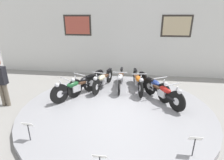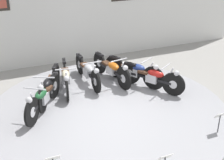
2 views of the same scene
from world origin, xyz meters
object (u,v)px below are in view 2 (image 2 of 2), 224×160
object	(u,v)px
info_placard_front_centre	(165,160)
motorcycle_blue	(134,70)
motorcycle_cream	(66,77)
motorcycle_silver	(88,71)
motorcycle_green	(43,96)
info_placard_front_right	(220,118)
motorcycle_orange	(112,69)
motorcycle_red	(152,77)
motorcycle_black	(49,85)

from	to	relation	value
info_placard_front_centre	motorcycle_blue	bearing A→B (deg)	71.38
motorcycle_cream	motorcycle_silver	bearing A→B (deg)	11.39
motorcycle_green	info_placard_front_right	bearing A→B (deg)	-35.64
motorcycle_cream	info_placard_front_centre	distance (m)	4.10
motorcycle_blue	info_placard_front_centre	world-z (taller)	motorcycle_blue
info_placard_front_right	motorcycle_cream	bearing A→B (deg)	127.18
motorcycle_green	info_placard_front_centre	xyz separation A→B (m)	(1.51, -3.12, -0.03)
motorcycle_blue	info_placard_front_centre	size ratio (longest dim) A/B	3.50
motorcycle_green	motorcycle_cream	size ratio (longest dim) A/B	0.88
motorcycle_green	motorcycle_orange	size ratio (longest dim) A/B	0.85
motorcycle_silver	motorcycle_blue	size ratio (longest dim) A/B	1.11
motorcycle_green	motorcycle_orange	world-z (taller)	motorcycle_green
motorcycle_silver	motorcycle_orange	distance (m)	0.70
motorcycle_green	motorcycle_silver	xyz separation A→B (m)	(1.51, 1.07, -0.02)
motorcycle_green	motorcycle_red	distance (m)	3.01
info_placard_front_right	motorcycle_red	bearing A→B (deg)	97.56
motorcycle_orange	motorcycle_red	size ratio (longest dim) A/B	1.17
motorcycle_cream	info_placard_front_centre	bearing A→B (deg)	-80.31
motorcycle_black	motorcycle_blue	bearing A→B (deg)	0.01
motorcycle_green	motorcycle_blue	distance (m)	2.80
motorcycle_green	motorcycle_orange	xyz separation A→B (m)	(2.20, 0.93, -0.01)
motorcycle_red	info_placard_front_centre	distance (m)	3.46
info_placard_front_right	motorcycle_blue	bearing A→B (deg)	101.34
info_placard_front_centre	motorcycle_black	bearing A→B (deg)	108.60
motorcycle_black	info_placard_front_right	bearing A→B (deg)	-43.85
motorcycle_green	info_placard_front_centre	bearing A→B (deg)	-64.20
motorcycle_red	info_placard_front_right	bearing A→B (deg)	-82.44
motorcycle_blue	motorcycle_red	distance (m)	0.61
motorcycle_orange	motorcycle_blue	distance (m)	0.67
motorcycle_black	info_placard_front_right	size ratio (longest dim) A/B	3.57
motorcycle_black	motorcycle_silver	world-z (taller)	motorcycle_black
motorcycle_cream	motorcycle_red	bearing A→B (deg)	-22.92
motorcycle_cream	info_placard_front_right	size ratio (longest dim) A/B	3.78
motorcycle_cream	motorcycle_green	bearing A→B (deg)	-131.35
motorcycle_orange	motorcycle_black	bearing A→B (deg)	-168.76
motorcycle_black	motorcycle_green	bearing A→B (deg)	-116.55
motorcycle_orange	info_placard_front_centre	distance (m)	4.10
motorcycle_red	motorcycle_orange	bearing A→B (deg)	131.32
motorcycle_orange	motorcycle_red	distance (m)	1.24
motorcycle_red	motorcycle_blue	bearing A→B (deg)	116.32
motorcycle_black	motorcycle_blue	size ratio (longest dim) A/B	1.02
motorcycle_black	motorcycle_red	bearing A→B (deg)	-11.34
motorcycle_orange	motorcycle_blue	world-z (taller)	motorcycle_blue
info_placard_front_right	info_placard_front_centre	bearing A→B (deg)	-158.23
motorcycle_black	motorcycle_red	distance (m)	2.79
motorcycle_silver	motorcycle_red	bearing A→B (deg)	-35.35
motorcycle_blue	info_placard_front_right	bearing A→B (deg)	-78.66
motorcycle_silver	info_placard_front_right	bearing A→B (deg)	-62.18
motorcycle_cream	motorcycle_blue	distance (m)	1.96
motorcycle_black	motorcycle_silver	size ratio (longest dim) A/B	0.92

